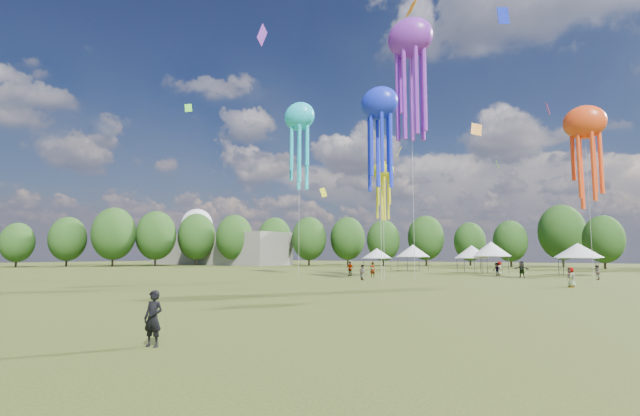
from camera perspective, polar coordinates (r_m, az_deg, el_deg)
The scene contains 10 objects.
ground at distance 22.78m, azimuth -23.57°, elevation -12.07°, with size 300.00×300.00×0.00m, color #384416.
observer_main at distance 14.75m, azimuth -19.92°, elevation -12.71°, with size 0.60×0.39×1.64m, color black.
spectator_near at distance 49.01m, azimuth 5.30°, elevation -7.93°, with size 0.78×0.61×1.61m, color gray.
spectators_far at distance 57.42m, azimuth 20.14°, elevation -7.21°, with size 26.60×20.45×1.88m.
festival_tents at distance 71.43m, azimuth 17.74°, elevation -5.09°, with size 36.08×8.90×4.46m.
show_kites at distance 53.32m, azimuth 9.66°, elevation 11.88°, with size 36.65×13.76×28.27m.
small_kites at distance 63.24m, azimuth 16.11°, elevation 19.66°, with size 74.35×64.50×37.87m.
treeline at distance 78.03m, azimuth 17.78°, elevation -2.64°, with size 201.57×95.24×13.43m.
hangar at distance 123.96m, azimuth -12.41°, elevation -5.00°, with size 40.00×12.00×8.00m, color gray.
radome at distance 140.13m, azimuth -14.99°, elevation -2.56°, with size 9.00×9.00×16.00m.
Camera 1 is at (19.23, -11.92, 2.70)m, focal length 25.89 mm.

